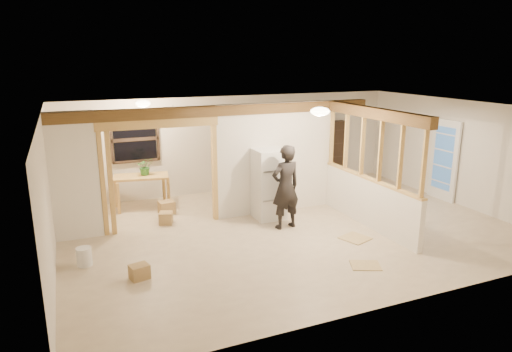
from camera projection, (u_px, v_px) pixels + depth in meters
name	position (u px, v px, depth m)	size (l,w,h in m)	color
floor	(291.00, 229.00, 9.47)	(9.00, 6.50, 0.01)	beige
ceiling	(293.00, 108.00, 8.84)	(9.00, 6.50, 0.01)	white
wall_back	(236.00, 143.00, 12.05)	(9.00, 0.01, 2.50)	silver
wall_front	(401.00, 223.00, 6.26)	(9.00, 0.01, 2.50)	silver
wall_left	(47.00, 197.00, 7.46)	(0.01, 6.50, 2.50)	silver
wall_right	(460.00, 153.00, 10.85)	(0.01, 6.50, 2.50)	silver
partition_left_stub	(74.00, 177.00, 8.70)	(0.90, 0.12, 2.50)	white
partition_center	(276.00, 158.00, 10.30)	(2.80, 0.12, 2.50)	white
doorway_frame	(161.00, 176.00, 9.36)	(2.46, 0.14, 2.20)	tan
header_beam_back	(225.00, 110.00, 9.56)	(7.00, 0.18, 0.22)	brown
header_beam_right	(374.00, 113.00, 9.12)	(0.18, 3.30, 0.22)	brown
pony_wall	(368.00, 202.00, 9.59)	(0.12, 3.20, 1.00)	white
stud_partition	(371.00, 148.00, 9.30)	(0.14, 3.20, 1.32)	tan
window_back	(135.00, 139.00, 10.92)	(1.12, 0.10, 1.10)	black
french_door	(444.00, 160.00, 11.24)	(0.12, 0.86, 2.00)	white
ceiling_dome_main	(320.00, 111.00, 8.51)	(0.36, 0.36, 0.16)	#FFEABF
ceiling_dome_util	(143.00, 104.00, 9.95)	(0.32, 0.32, 0.14)	#FFEABF
hanging_bulb	(174.00, 120.00, 9.59)	(0.07, 0.07, 0.07)	#FFD88C
refrigerator	(269.00, 184.00, 9.97)	(0.64, 0.62, 1.55)	white
woman	(286.00, 187.00, 9.35)	(0.64, 0.42, 1.76)	#2C2A2A
work_table	(142.00, 192.00, 10.74)	(1.24, 0.62, 0.78)	tan
potted_plant	(145.00, 166.00, 10.65)	(0.37, 0.32, 0.41)	#2F6A31
shop_vac	(83.00, 204.00, 10.11)	(0.48, 0.48, 0.63)	#971C08
bookshelf	(331.00, 151.00, 13.02)	(0.86, 0.29, 1.71)	black
bucket	(84.00, 257.00, 7.78)	(0.26, 0.26, 0.32)	silver
box_util_a	(167.00, 207.00, 10.38)	(0.34, 0.29, 0.29)	tan
box_util_b	(166.00, 218.00, 9.75)	(0.27, 0.27, 0.25)	tan
box_front	(139.00, 272.00, 7.33)	(0.29, 0.24, 0.24)	tan
floor_panel_near	(355.00, 238.00, 8.97)	(0.50, 0.50, 0.02)	tan
floor_panel_far	(365.00, 265.00, 7.80)	(0.49, 0.40, 0.02)	tan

